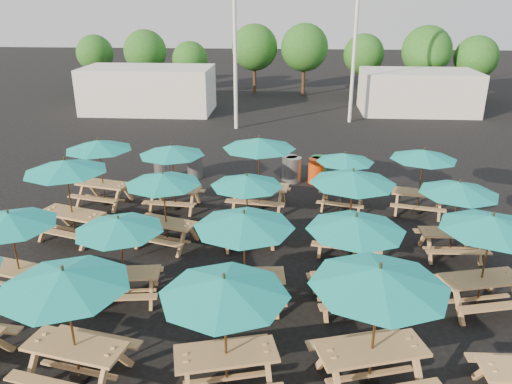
# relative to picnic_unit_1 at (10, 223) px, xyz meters

# --- Properties ---
(ground) EXTENTS (120.00, 120.00, 0.00)m
(ground) POSITION_rel_picnic_unit_1_xyz_m (5.43, 3.10, -1.96)
(ground) COLOR black
(ground) RESTS_ON ground
(picnic_unit_1) EXTENTS (2.66, 2.66, 2.25)m
(picnic_unit_1) POSITION_rel_picnic_unit_1_xyz_m (0.00, 0.00, 0.00)
(picnic_unit_1) COLOR #A97A4B
(picnic_unit_1) RESTS_ON ground
(picnic_unit_2) EXTENTS (3.03, 3.03, 2.51)m
(picnic_unit_2) POSITION_rel_picnic_unit_1_xyz_m (-0.04, 3.21, 0.22)
(picnic_unit_2) COLOR #A97A4B
(picnic_unit_2) RESTS_ON ground
(picnic_unit_3) EXTENTS (2.76, 2.76, 2.37)m
(picnic_unit_3) POSITION_rel_picnic_unit_1_xyz_m (-0.05, 5.86, 0.10)
(picnic_unit_3) COLOR #A97A4B
(picnic_unit_3) RESTS_ON ground
(picnic_unit_4) EXTENTS (2.80, 2.80, 2.44)m
(picnic_unit_4) POSITION_rel_picnic_unit_1_xyz_m (2.54, -2.74, 0.17)
(picnic_unit_4) COLOR #A97A4B
(picnic_unit_4) RESTS_ON ground
(picnic_unit_5) EXTENTS (2.35, 2.35, 2.17)m
(picnic_unit_5) POSITION_rel_picnic_unit_1_xyz_m (2.57, 0.06, -0.07)
(picnic_unit_5) COLOR #A97A4B
(picnic_unit_5) RESTS_ON ground
(picnic_unit_6) EXTENTS (2.75, 2.75, 2.26)m
(picnic_unit_6) POSITION_rel_picnic_unit_1_xyz_m (2.90, 2.93, 0.01)
(picnic_unit_6) COLOR #A97A4B
(picnic_unit_6) RESTS_ON ground
(picnic_unit_7) EXTENTS (2.40, 2.40, 2.30)m
(picnic_unit_7) POSITION_rel_picnic_unit_1_xyz_m (2.53, 5.63, 0.04)
(picnic_unit_7) COLOR #A97A4B
(picnic_unit_7) RESTS_ON ground
(picnic_unit_8) EXTENTS (2.85, 2.85, 2.42)m
(picnic_unit_8) POSITION_rel_picnic_unit_1_xyz_m (5.40, -2.76, 0.14)
(picnic_unit_8) COLOR #A97A4B
(picnic_unit_8) RESTS_ON ground
(picnic_unit_9) EXTENTS (2.55, 2.55, 2.40)m
(picnic_unit_9) POSITION_rel_picnic_unit_1_xyz_m (5.48, 0.02, 0.13)
(picnic_unit_9) COLOR #A97A4B
(picnic_unit_9) RESTS_ON ground
(picnic_unit_10) EXTENTS (2.55, 2.55, 2.18)m
(picnic_unit_10) POSITION_rel_picnic_unit_1_xyz_m (5.27, 3.17, -0.07)
(picnic_unit_10) COLOR #A97A4B
(picnic_unit_10) RESTS_ON ground
(picnic_unit_11) EXTENTS (2.76, 2.76, 2.55)m
(picnic_unit_11) POSITION_rel_picnic_unit_1_xyz_m (5.45, 5.87, 0.26)
(picnic_unit_11) COLOR #A97A4B
(picnic_unit_11) RESTS_ON ground
(picnic_unit_12) EXTENTS (3.08, 3.08, 2.57)m
(picnic_unit_12) POSITION_rel_picnic_unit_1_xyz_m (8.08, -2.49, 0.28)
(picnic_unit_12) COLOR #A97A4B
(picnic_unit_12) RESTS_ON ground
(picnic_unit_13) EXTENTS (2.63, 2.63, 2.34)m
(picnic_unit_13) POSITION_rel_picnic_unit_1_xyz_m (7.99, 0.14, 0.08)
(picnic_unit_13) COLOR #A97A4B
(picnic_unit_13) RESTS_ON ground
(picnic_unit_14) EXTENTS (2.77, 2.77, 2.47)m
(picnic_unit_14) POSITION_rel_picnic_unit_1_xyz_m (8.22, 2.91, 0.19)
(picnic_unit_14) COLOR #A97A4B
(picnic_unit_14) RESTS_ON ground
(picnic_unit_15) EXTENTS (2.37, 2.37, 2.02)m
(picnic_unit_15) POSITION_rel_picnic_unit_1_xyz_m (8.33, 6.02, -0.20)
(picnic_unit_15) COLOR #A97A4B
(picnic_unit_15) RESTS_ON ground
(picnic_unit_17) EXTENTS (2.80, 2.80, 2.39)m
(picnic_unit_17) POSITION_rel_picnic_unit_1_xyz_m (11.00, 0.30, 0.12)
(picnic_unit_17) COLOR #A97A4B
(picnic_unit_17) RESTS_ON ground
(picnic_unit_18) EXTENTS (2.23, 2.23, 2.23)m
(picnic_unit_18) POSITION_rel_picnic_unit_1_xyz_m (11.08, 2.87, -0.02)
(picnic_unit_18) COLOR #A97A4B
(picnic_unit_18) RESTS_ON ground
(picnic_unit_19) EXTENTS (2.61, 2.61, 2.26)m
(picnic_unit_19) POSITION_rel_picnic_unit_1_xyz_m (10.85, 5.87, 0.00)
(picnic_unit_19) COLOR #A97A4B
(picnic_unit_19) RESTS_ON ground
(waste_bin_0) EXTENTS (0.62, 0.62, 1.00)m
(waste_bin_0) POSITION_rel_picnic_unit_1_xyz_m (1.38, 8.45, -1.46)
(waste_bin_0) COLOR gray
(waste_bin_0) RESTS_ON ground
(waste_bin_1) EXTENTS (0.62, 0.62, 1.00)m
(waste_bin_1) POSITION_rel_picnic_unit_1_xyz_m (2.64, 8.89, -1.46)
(waste_bin_1) COLOR gray
(waste_bin_1) RESTS_ON ground
(waste_bin_2) EXTENTS (0.62, 0.62, 1.00)m
(waste_bin_2) POSITION_rel_picnic_unit_1_xyz_m (6.63, 8.63, -1.46)
(waste_bin_2) COLOR gray
(waste_bin_2) RESTS_ON ground
(waste_bin_3) EXTENTS (0.62, 0.62, 1.00)m
(waste_bin_3) POSITION_rel_picnic_unit_1_xyz_m (6.48, 8.84, -1.46)
(waste_bin_3) COLOR gray
(waste_bin_3) RESTS_ON ground
(waste_bin_4) EXTENTS (0.62, 0.62, 1.00)m
(waste_bin_4) POSITION_rel_picnic_unit_1_xyz_m (7.63, 8.85, -1.46)
(waste_bin_4) COLOR #1A8F31
(waste_bin_4) RESTS_ON ground
(waste_bin_5) EXTENTS (0.62, 0.62, 1.00)m
(waste_bin_5) POSITION_rel_picnic_unit_1_xyz_m (7.52, 8.58, -1.46)
(waste_bin_5) COLOR #C43A0B
(waste_bin_5) RESTS_ON ground
(mast_0) EXTENTS (0.20, 0.20, 12.00)m
(mast_0) POSITION_rel_picnic_unit_1_xyz_m (3.43, 17.10, 4.04)
(mast_0) COLOR silver
(mast_0) RESTS_ON ground
(mast_1) EXTENTS (0.20, 0.20, 12.00)m
(mast_1) POSITION_rel_picnic_unit_1_xyz_m (9.93, 19.10, 4.04)
(mast_1) COLOR silver
(mast_1) RESTS_ON ground
(event_tent_0) EXTENTS (8.00, 4.00, 2.80)m
(event_tent_0) POSITION_rel_picnic_unit_1_xyz_m (-2.57, 21.10, -0.56)
(event_tent_0) COLOR silver
(event_tent_0) RESTS_ON ground
(event_tent_1) EXTENTS (7.00, 4.00, 2.60)m
(event_tent_1) POSITION_rel_picnic_unit_1_xyz_m (14.43, 22.10, -0.66)
(event_tent_1) COLOR silver
(event_tent_1) RESTS_ON ground
(tree_0) EXTENTS (2.80, 2.80, 4.24)m
(tree_0) POSITION_rel_picnic_unit_1_xyz_m (-8.64, 28.35, 0.87)
(tree_0) COLOR #382314
(tree_0) RESTS_ON ground
(tree_1) EXTENTS (3.11, 3.11, 4.72)m
(tree_1) POSITION_rel_picnic_unit_1_xyz_m (-4.32, 27.00, 1.19)
(tree_1) COLOR #382314
(tree_1) RESTS_ON ground
(tree_2) EXTENTS (2.59, 2.59, 3.93)m
(tree_2) POSITION_rel_picnic_unit_1_xyz_m (-0.96, 26.75, 0.66)
(tree_2) COLOR #382314
(tree_2) RESTS_ON ground
(tree_3) EXTENTS (3.36, 3.36, 5.09)m
(tree_3) POSITION_rel_picnic_unit_1_xyz_m (3.68, 27.82, 1.44)
(tree_3) COLOR #382314
(tree_3) RESTS_ON ground
(tree_4) EXTENTS (3.41, 3.41, 5.17)m
(tree_4) POSITION_rel_picnic_unit_1_xyz_m (7.33, 27.36, 1.50)
(tree_4) COLOR #382314
(tree_4) RESTS_ON ground
(tree_5) EXTENTS (2.94, 2.94, 4.45)m
(tree_5) POSITION_rel_picnic_unit_1_xyz_m (11.65, 27.78, 1.01)
(tree_5) COLOR #382314
(tree_5) RESTS_ON ground
(tree_6) EXTENTS (3.38, 3.38, 5.13)m
(tree_6) POSITION_rel_picnic_unit_1_xyz_m (15.66, 26.00, 1.46)
(tree_6) COLOR #382314
(tree_6) RESTS_ON ground
(tree_7) EXTENTS (2.95, 2.95, 4.48)m
(tree_7) POSITION_rel_picnic_unit_1_xyz_m (19.05, 26.02, 1.03)
(tree_7) COLOR #382314
(tree_7) RESTS_ON ground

